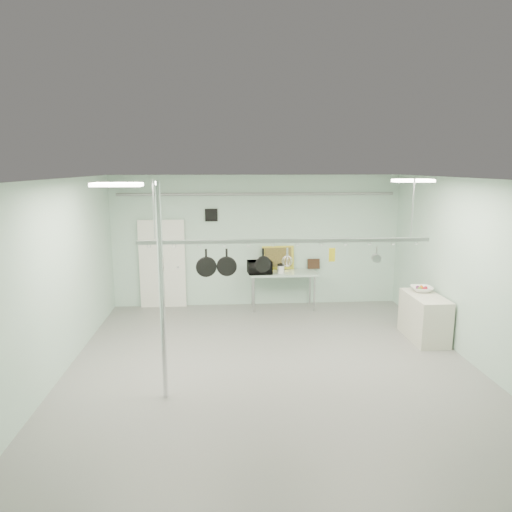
{
  "coord_description": "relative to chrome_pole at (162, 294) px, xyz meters",
  "views": [
    {
      "loc": [
        -0.79,
        -6.99,
        3.4
      ],
      "look_at": [
        -0.23,
        1.0,
        1.82
      ],
      "focal_mm": 32.0,
      "sensor_mm": 36.0,
      "label": 1
    }
  ],
  "objects": [
    {
      "name": "floor",
      "position": [
        1.7,
        0.6,
        -1.6
      ],
      "size": [
        8.0,
        8.0,
        0.0
      ],
      "primitive_type": "plane",
      "color": "gray",
      "rests_on": "ground"
    },
    {
      "name": "ceiling",
      "position": [
        1.7,
        0.6,
        1.59
      ],
      "size": [
        7.0,
        8.0,
        0.02
      ],
      "primitive_type": "cube",
      "color": "silver",
      "rests_on": "back_wall"
    },
    {
      "name": "back_wall",
      "position": [
        1.7,
        4.59,
        0.0
      ],
      "size": [
        7.0,
        0.02,
        3.2
      ],
      "primitive_type": "cube",
      "color": "#AFD2C0",
      "rests_on": "floor"
    },
    {
      "name": "right_wall",
      "position": [
        5.19,
        0.6,
        0.0
      ],
      "size": [
        0.02,
        8.0,
        3.2
      ],
      "primitive_type": "cube",
      "color": "#AFD2C0",
      "rests_on": "floor"
    },
    {
      "name": "door",
      "position": [
        -0.6,
        4.54,
        -0.55
      ],
      "size": [
        1.1,
        0.1,
        2.2
      ],
      "primitive_type": "cube",
      "color": "silver",
      "rests_on": "floor"
    },
    {
      "name": "wall_vent",
      "position": [
        0.6,
        4.57,
        0.65
      ],
      "size": [
        0.3,
        0.04,
        0.3
      ],
      "primitive_type": "cube",
      "color": "black",
      "rests_on": "back_wall"
    },
    {
      "name": "conduit_pipe",
      "position": [
        1.7,
        4.5,
        1.15
      ],
      "size": [
        6.6,
        0.07,
        0.07
      ],
      "primitive_type": "cylinder",
      "rotation": [
        0.0,
        1.57,
        0.0
      ],
      "color": "gray",
      "rests_on": "back_wall"
    },
    {
      "name": "chrome_pole",
      "position": [
        0.0,
        0.0,
        0.0
      ],
      "size": [
        0.08,
        0.08,
        3.2
      ],
      "primitive_type": "cylinder",
      "color": "silver",
      "rests_on": "floor"
    },
    {
      "name": "prep_table",
      "position": [
        2.3,
        4.2,
        -0.77
      ],
      "size": [
        1.6,
        0.7,
        0.91
      ],
      "color": "#9EB9AB",
      "rests_on": "floor"
    },
    {
      "name": "side_cabinet",
      "position": [
        4.85,
        2.0,
        -1.15
      ],
      "size": [
        0.6,
        1.2,
        0.9
      ],
      "primitive_type": "cube",
      "color": "beige",
      "rests_on": "floor"
    },
    {
      "name": "pot_rack",
      "position": [
        1.9,
        0.9,
        0.63
      ],
      "size": [
        4.8,
        0.06,
        1.0
      ],
      "color": "#B7B7BC",
      "rests_on": "ceiling"
    },
    {
      "name": "light_panel_left",
      "position": [
        -0.5,
        -0.2,
        1.56
      ],
      "size": [
        0.65,
        0.3,
        0.05
      ],
      "primitive_type": "cube",
      "color": "white",
      "rests_on": "ceiling"
    },
    {
      "name": "light_panel_right",
      "position": [
        4.1,
        1.2,
        1.56
      ],
      "size": [
        0.65,
        0.3,
        0.05
      ],
      "primitive_type": "cube",
      "color": "white",
      "rests_on": "ceiling"
    },
    {
      "name": "microwave",
      "position": [
        1.73,
        4.07,
        -0.54
      ],
      "size": [
        0.59,
        0.43,
        0.31
      ],
      "primitive_type": "imported",
      "rotation": [
        0.0,
        0.0,
        3.25
      ],
      "color": "black",
      "rests_on": "prep_table"
    },
    {
      "name": "coffee_canister",
      "position": [
        2.23,
        4.07,
        -0.6
      ],
      "size": [
        0.18,
        0.18,
        0.19
      ],
      "primitive_type": "cylinder",
      "rotation": [
        0.0,
        0.0,
        -0.14
      ],
      "color": "silver",
      "rests_on": "prep_table"
    },
    {
      "name": "painting_large",
      "position": [
        2.21,
        4.5,
        -0.41
      ],
      "size": [
        0.79,
        0.18,
        0.58
      ],
      "primitive_type": "cube",
      "rotation": [
        -0.14,
        0.0,
        0.07
      ],
      "color": "gold",
      "rests_on": "prep_table"
    },
    {
      "name": "painting_small",
      "position": [
        3.1,
        4.5,
        -0.57
      ],
      "size": [
        0.3,
        0.09,
        0.25
      ],
      "primitive_type": "cube",
      "rotation": [
        -0.17,
        0.0,
        0.02
      ],
      "color": "black",
      "rests_on": "prep_table"
    },
    {
      "name": "fruit_bowl",
      "position": [
        4.89,
        2.29,
        -0.65
      ],
      "size": [
        0.45,
        0.45,
        0.1
      ],
      "primitive_type": "imported",
      "rotation": [
        0.0,
        0.0,
        -0.07
      ],
      "color": "white",
      "rests_on": "side_cabinet"
    },
    {
      "name": "skillet_left",
      "position": [
        0.61,
        0.9,
        0.26
      ],
      "size": [
        0.34,
        0.11,
        0.46
      ],
      "primitive_type": null,
      "rotation": [
        0.0,
        0.0,
        0.16
      ],
      "color": "black",
      "rests_on": "pot_rack"
    },
    {
      "name": "skillet_mid",
      "position": [
        0.94,
        0.9,
        0.26
      ],
      "size": [
        0.33,
        0.09,
        0.45
      ],
      "primitive_type": null,
      "rotation": [
        0.0,
        0.0,
        -0.1
      ],
      "color": "black",
      "rests_on": "pot_rack"
    },
    {
      "name": "skillet_right",
      "position": [
        1.53,
        0.9,
        0.29
      ],
      "size": [
        0.28,
        0.16,
        0.4
      ],
      "primitive_type": null,
      "rotation": [
        0.0,
        0.0,
        0.37
      ],
      "color": "black",
      "rests_on": "pot_rack"
    },
    {
      "name": "whisk",
      "position": [
        1.93,
        0.9,
        0.32
      ],
      "size": [
        0.18,
        0.18,
        0.33
      ],
      "primitive_type": null,
      "rotation": [
        0.0,
        0.0,
        -0.01
      ],
      "color": "#A6A6AA",
      "rests_on": "pot_rack"
    },
    {
      "name": "grater",
      "position": [
        2.68,
        0.9,
        0.36
      ],
      "size": [
        0.1,
        0.04,
        0.25
      ],
      "primitive_type": null,
      "rotation": [
        0.0,
        0.0,
        0.24
      ],
      "color": "gold",
      "rests_on": "pot_rack"
    },
    {
      "name": "saucepan",
      "position": [
        3.43,
        0.9,
        0.35
      ],
      "size": [
        0.16,
        0.13,
        0.27
      ],
      "primitive_type": null,
      "rotation": [
        0.0,
        0.0,
        -0.27
      ],
      "color": "#A6A5A9",
      "rests_on": "pot_rack"
    },
    {
      "name": "fruit_cluster",
      "position": [
        4.89,
        2.29,
        -0.61
      ],
      "size": [
        0.24,
        0.24,
        0.09
      ],
      "primitive_type": null,
      "color": "maroon",
      "rests_on": "fruit_bowl"
    }
  ]
}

